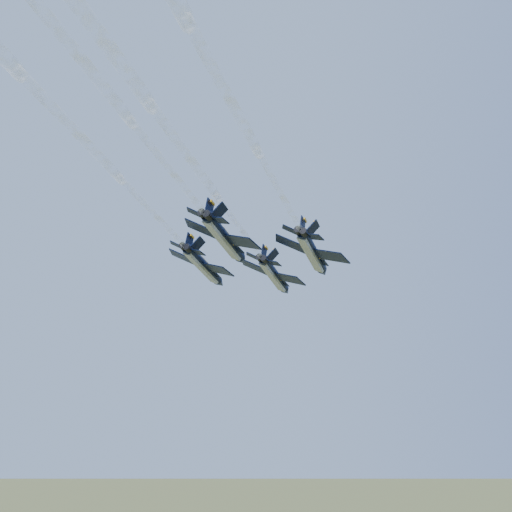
{
  "coord_description": "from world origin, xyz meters",
  "views": [
    {
      "loc": [
        -4.94,
        -81.49,
        76.52
      ],
      "look_at": [
        -2.93,
        4.97,
        103.42
      ],
      "focal_mm": 40.0,
      "sensor_mm": 36.0,
      "label": 1
    }
  ],
  "objects_px": {
    "jet_left": "(204,266)",
    "jet_slot": "(225,238)",
    "jet_lead": "(275,275)",
    "jet_right": "(313,253)"
  },
  "relations": [
    {
      "from": "jet_left",
      "to": "jet_slot",
      "type": "xyz_separation_m",
      "value": [
        3.84,
        -13.66,
        0.0
      ]
    },
    {
      "from": "jet_slot",
      "to": "jet_left",
      "type": "bearing_deg",
      "value": 128.04
    },
    {
      "from": "jet_lead",
      "to": "jet_left",
      "type": "xyz_separation_m",
      "value": [
        -11.79,
        -5.46,
        0.0
      ]
    },
    {
      "from": "jet_lead",
      "to": "jet_left",
      "type": "relative_size",
      "value": 1.0
    },
    {
      "from": "jet_left",
      "to": "jet_right",
      "type": "bearing_deg",
      "value": -1.61
    },
    {
      "from": "jet_right",
      "to": "jet_slot",
      "type": "xyz_separation_m",
      "value": [
        -12.99,
        -6.19,
        0.0
      ]
    },
    {
      "from": "jet_left",
      "to": "jet_right",
      "type": "distance_m",
      "value": 18.42
    },
    {
      "from": "jet_left",
      "to": "jet_slot",
      "type": "relative_size",
      "value": 1.0
    },
    {
      "from": "jet_right",
      "to": "jet_slot",
      "type": "height_order",
      "value": "same"
    },
    {
      "from": "jet_left",
      "to": "jet_slot",
      "type": "bearing_deg",
      "value": -51.96
    }
  ]
}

